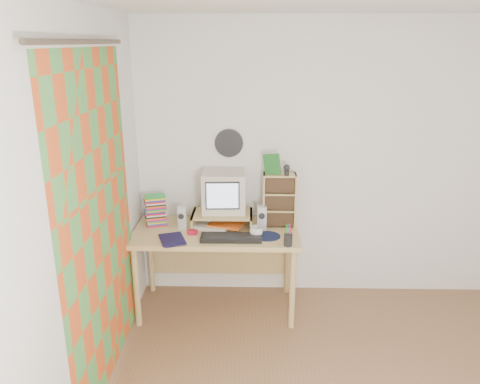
{
  "coord_description": "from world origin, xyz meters",
  "views": [
    {
      "loc": [
        -0.74,
        -2.3,
        2.28
      ],
      "look_at": [
        -0.82,
        1.33,
        1.11
      ],
      "focal_mm": 35.0,
      "sensor_mm": 36.0,
      "label": 1
    }
  ],
  "objects_px": {
    "cd_rack": "(279,200)",
    "dvd_stack": "(155,212)",
    "diary": "(161,240)",
    "keyboard": "(231,238)",
    "crt_monitor": "(223,192)",
    "mug": "(256,232)",
    "desk": "(217,241)"
  },
  "relations": [
    {
      "from": "keyboard",
      "to": "dvd_stack",
      "type": "relative_size",
      "value": 2.05
    },
    {
      "from": "keyboard",
      "to": "cd_rack",
      "type": "bearing_deg",
      "value": 38.06
    },
    {
      "from": "keyboard",
      "to": "cd_rack",
      "type": "xyz_separation_m",
      "value": [
        0.4,
        0.32,
        0.22
      ]
    },
    {
      "from": "desk",
      "to": "dvd_stack",
      "type": "xyz_separation_m",
      "value": [
        -0.53,
        0.05,
        0.26
      ]
    },
    {
      "from": "crt_monitor",
      "to": "diary",
      "type": "relative_size",
      "value": 1.6
    },
    {
      "from": "crt_monitor",
      "to": "keyboard",
      "type": "xyz_separation_m",
      "value": [
        0.08,
        -0.35,
        -0.28
      ]
    },
    {
      "from": "crt_monitor",
      "to": "mug",
      "type": "bearing_deg",
      "value": -48.23
    },
    {
      "from": "crt_monitor",
      "to": "cd_rack",
      "type": "height_order",
      "value": "same"
    },
    {
      "from": "desk",
      "to": "diary",
      "type": "bearing_deg",
      "value": -142.16
    },
    {
      "from": "keyboard",
      "to": "cd_rack",
      "type": "relative_size",
      "value": 1.06
    },
    {
      "from": "cd_rack",
      "to": "diary",
      "type": "bearing_deg",
      "value": -157.87
    },
    {
      "from": "crt_monitor",
      "to": "dvd_stack",
      "type": "xyz_separation_m",
      "value": [
        -0.59,
        -0.04,
        -0.17
      ]
    },
    {
      "from": "desk",
      "to": "mug",
      "type": "height_order",
      "value": "mug"
    },
    {
      "from": "cd_rack",
      "to": "dvd_stack",
      "type": "bearing_deg",
      "value": -179.19
    },
    {
      "from": "desk",
      "to": "diary",
      "type": "xyz_separation_m",
      "value": [
        -0.42,
        -0.33,
        0.16
      ]
    },
    {
      "from": "desk",
      "to": "cd_rack",
      "type": "bearing_deg",
      "value": 6.06
    },
    {
      "from": "desk",
      "to": "mug",
      "type": "distance_m",
      "value": 0.43
    },
    {
      "from": "cd_rack",
      "to": "crt_monitor",
      "type": "bearing_deg",
      "value": 176.8
    },
    {
      "from": "dvd_stack",
      "to": "diary",
      "type": "xyz_separation_m",
      "value": [
        0.11,
        -0.38,
        -0.1
      ]
    },
    {
      "from": "cd_rack",
      "to": "keyboard",
      "type": "bearing_deg",
      "value": -141.17
    },
    {
      "from": "mug",
      "to": "diary",
      "type": "height_order",
      "value": "mug"
    },
    {
      "from": "desk",
      "to": "keyboard",
      "type": "distance_m",
      "value": 0.33
    },
    {
      "from": "cd_rack",
      "to": "mug",
      "type": "height_order",
      "value": "cd_rack"
    },
    {
      "from": "diary",
      "to": "mug",
      "type": "bearing_deg",
      "value": -10.1
    },
    {
      "from": "crt_monitor",
      "to": "dvd_stack",
      "type": "bearing_deg",
      "value": -179.02
    },
    {
      "from": "mug",
      "to": "crt_monitor",
      "type": "bearing_deg",
      "value": 134.55
    },
    {
      "from": "crt_monitor",
      "to": "keyboard",
      "type": "height_order",
      "value": "crt_monitor"
    },
    {
      "from": "keyboard",
      "to": "diary",
      "type": "height_order",
      "value": "diary"
    },
    {
      "from": "cd_rack",
      "to": "mug",
      "type": "xyz_separation_m",
      "value": [
        -0.2,
        -0.26,
        -0.19
      ]
    },
    {
      "from": "mug",
      "to": "diary",
      "type": "bearing_deg",
      "value": -170.47
    },
    {
      "from": "crt_monitor",
      "to": "cd_rack",
      "type": "xyz_separation_m",
      "value": [
        0.48,
        -0.03,
        -0.06
      ]
    },
    {
      "from": "crt_monitor",
      "to": "diary",
      "type": "xyz_separation_m",
      "value": [
        -0.48,
        -0.42,
        -0.27
      ]
    }
  ]
}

